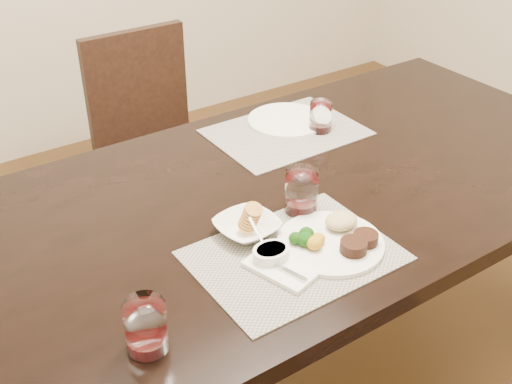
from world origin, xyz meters
TOP-DOWN VIEW (x-y plane):
  - ground_plane at (0.00, 0.00)m, footprint 4.50×4.50m
  - dining_table at (0.00, 0.00)m, footprint 2.00×1.00m
  - chair_far at (0.00, 0.93)m, footprint 0.42×0.42m
  - placemat_near at (-0.20, -0.25)m, footprint 0.46×0.34m
  - placemat_far at (0.16, 0.27)m, footprint 0.46×0.34m
  - dinner_plate at (-0.09, -0.27)m, footprint 0.25×0.25m
  - napkin_fork at (-0.26, -0.28)m, footprint 0.13×0.18m
  - steak_knife at (-0.07, -0.30)m, footprint 0.03×0.21m
  - cracker_bowl at (-0.24, -0.12)m, footprint 0.16×0.16m
  - sauce_ramekin at (-0.26, -0.24)m, footprint 0.09×0.14m
  - wine_glass_near at (-0.07, -0.11)m, footprint 0.08×0.08m
  - far_plate at (0.20, 0.32)m, footprint 0.25×0.25m
  - wine_glass_far at (0.25, 0.21)m, footprint 0.07×0.07m
  - wine_glass_side at (-0.61, -0.32)m, footprint 0.08×0.08m

SIDE VIEW (x-z plane):
  - ground_plane at x=0.00m, z-range 0.00..0.00m
  - chair_far at x=0.00m, z-range 0.05..0.95m
  - dining_table at x=0.00m, z-range 0.29..1.04m
  - placemat_near at x=-0.20m, z-range 0.75..0.75m
  - placemat_far at x=0.16m, z-range 0.75..0.75m
  - steak_knife at x=-0.07m, z-range 0.75..0.76m
  - far_plate at x=0.20m, z-range 0.75..0.76m
  - napkin_fork at x=-0.26m, z-range 0.75..0.77m
  - dinner_plate at x=-0.09m, z-range 0.75..0.79m
  - sauce_ramekin at x=-0.26m, z-range 0.74..0.81m
  - cracker_bowl at x=-0.24m, z-range 0.74..0.81m
  - wine_glass_far at x=0.25m, z-range 0.75..0.85m
  - wine_glass_side at x=-0.61m, z-range 0.74..0.86m
  - wine_glass_near at x=-0.07m, z-range 0.75..0.86m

